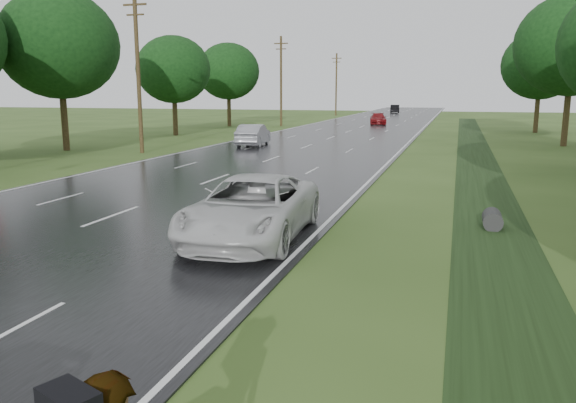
{
  "coord_description": "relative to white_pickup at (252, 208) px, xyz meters",
  "views": [
    {
      "loc": [
        10.41,
        -7.03,
        3.94
      ],
      "look_at": [
        6.53,
        5.78,
        1.3
      ],
      "focal_mm": 35.0,
      "sensor_mm": 36.0,
      "label": 1
    }
  ],
  "objects": [
    {
      "name": "silver_sedan",
      "position": [
        -9.06,
        24.6,
        -0.05
      ],
      "size": [
        2.24,
        4.91,
        1.56
      ],
      "primitive_type": "imported",
      "rotation": [
        0.0,
        0.0,
        3.27
      ],
      "color": "gray",
      "rests_on": "road"
    },
    {
      "name": "tree_west_d",
      "position": [
        -19.42,
        32.28,
        4.96
      ],
      "size": [
        6.6,
        6.6,
        8.8
      ],
      "color": "#342815",
      "rests_on": "ground"
    },
    {
      "name": "road",
      "position": [
        -5.22,
        38.28,
        -0.85
      ],
      "size": [
        14.0,
        180.0,
        0.04
      ],
      "primitive_type": "cube",
      "color": "black",
      "rests_on": "ground"
    },
    {
      "name": "utility_pole_far",
      "position": [
        -14.42,
        48.28,
        4.33
      ],
      "size": [
        1.6,
        0.26,
        10.0
      ],
      "color": "#342815",
      "rests_on": "ground"
    },
    {
      "name": "white_pickup",
      "position": [
        0.0,
        0.0,
        0.0
      ],
      "size": [
        3.08,
        6.11,
        1.66
      ],
      "primitive_type": "imported",
      "rotation": [
        0.0,
        0.0,
        0.06
      ],
      "color": "silver",
      "rests_on": "road"
    },
    {
      "name": "edge_stripe_west",
      "position": [
        -11.97,
        38.28,
        -0.82
      ],
      "size": [
        0.12,
        180.0,
        0.01
      ],
      "primitive_type": "cube",
      "color": "silver",
      "rests_on": "road"
    },
    {
      "name": "utility_pole_distant",
      "position": [
        -14.42,
        78.28,
        4.33
      ],
      "size": [
        1.6,
        0.26,
        10.0
      ],
      "color": "#342815",
      "rests_on": "ground"
    },
    {
      "name": "tree_west_f",
      "position": [
        -20.02,
        46.28,
        5.27
      ],
      "size": [
        7.0,
        7.0,
        9.29
      ],
      "color": "#342815",
      "rests_on": "ground"
    },
    {
      "name": "far_car_red",
      "position": [
        -4.12,
        54.27,
        -0.16
      ],
      "size": [
        2.6,
        4.83,
        1.33
      ],
      "primitive_type": "imported",
      "rotation": [
        0.0,
        0.0,
        0.17
      ],
      "color": "maroon",
      "rests_on": "road"
    },
    {
      "name": "center_line",
      "position": [
        -5.22,
        38.28,
        -0.82
      ],
      "size": [
        0.12,
        180.0,
        0.01
      ],
      "primitive_type": "cube",
      "color": "silver",
      "rests_on": "road"
    },
    {
      "name": "tree_east_d",
      "position": [
        12.58,
        31.28,
        6.28
      ],
      "size": [
        8.0,
        8.0,
        10.76
      ],
      "color": "#342815",
      "rests_on": "ground"
    },
    {
      "name": "drainage_ditch",
      "position": [
        6.28,
        11.99,
        -0.83
      ],
      "size": [
        2.2,
        120.0,
        0.56
      ],
      "color": "black",
      "rests_on": "ground"
    },
    {
      "name": "edge_stripe_east",
      "position": [
        1.53,
        38.28,
        -0.82
      ],
      "size": [
        0.12,
        180.0,
        0.01
      ],
      "primitive_type": "cube",
      "color": "silver",
      "rests_on": "road"
    },
    {
      "name": "utility_pole_mid",
      "position": [
        -14.42,
        18.28,
        4.33
      ],
      "size": [
        1.6,
        0.26,
        10.0
      ],
      "color": "#342815",
      "rests_on": "ground"
    },
    {
      "name": "tree_west_c",
      "position": [
        -20.22,
        18.28,
        6.05
      ],
      "size": [
        7.8,
        7.8,
        10.43
      ],
      "color": "#342815",
      "rests_on": "ground"
    },
    {
      "name": "tree_east_f",
      "position": [
        12.28,
        45.28,
        5.5
      ],
      "size": [
        7.2,
        7.2,
        9.62
      ],
      "color": "#342815",
      "rests_on": "ground"
    },
    {
      "name": "far_car_dark",
      "position": [
        -6.22,
        91.76,
        -0.09
      ],
      "size": [
        1.95,
        4.6,
        1.48
      ],
      "primitive_type": "imported",
      "rotation": [
        0.0,
        0.0,
        3.23
      ],
      "color": "black",
      "rests_on": "road"
    }
  ]
}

